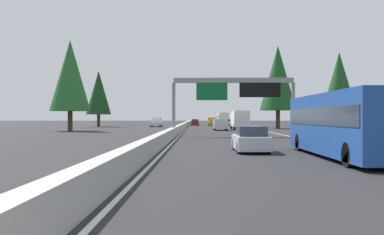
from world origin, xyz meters
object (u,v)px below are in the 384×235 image
Objects in this scene: sign_gantry_overhead at (235,90)px; box_truck_near_center at (240,119)px; conifer_right_near at (339,84)px; minivan_mid_left at (220,124)px; bus_distant_b at (342,122)px; sedan_near_right at (195,123)px; conifer_left_mid at (99,93)px; sedan_far_left at (251,140)px; oncoming_near at (156,122)px; conifer_right_mid at (278,78)px; bus_distant_a at (223,118)px; conifer_left_near at (70,76)px; sedan_mid_right at (227,122)px; pickup_far_center at (212,122)px.

box_truck_near_center is (23.99, -2.85, -3.17)m from sign_gantry_overhead.
conifer_right_near reaches higher than sign_gantry_overhead.
sign_gantry_overhead reaches higher than minivan_mid_left.
bus_distant_b is at bearing -172.03° from sign_gantry_overhead.
sign_gantry_overhead is 2.88× the size of sedan_near_right.
sign_gantry_overhead is 47.81m from conifer_left_mid.
conifer_left_mid is at bearing 20.87° from sedan_far_left.
sign_gantry_overhead is 2.54× the size of minivan_mid_left.
conifer_right_mid is at bearing 58.66° from oncoming_near.
bus_distant_a reaches higher than sedan_far_left.
conifer_left_mid is at bearing 118.35° from sedan_near_right.
conifer_left_near is (-26.99, 9.47, 6.89)m from oncoming_near.
sedan_far_left is 1.00× the size of sedan_near_right.
sedan_mid_right is 9.01m from sedan_near_right.
conifer_left_near is at bearing 99.76° from minivan_mid_left.
conifer_right_mid is 1.11× the size of conifer_left_near.
box_truck_near_center is 0.84× the size of conifer_right_near.
oncoming_near is at bearing -19.34° from conifer_left_near.
conifer_right_near reaches higher than bus_distant_b.
pickup_far_center is (-3.10, 3.64, 0.23)m from sedan_mid_right.
bus_distant_a reaches higher than minivan_mid_left.
sedan_near_right is 40.82m from conifer_left_near.
conifer_right_near is (-14.28, -11.08, 4.54)m from box_truck_near_center.
bus_distant_a is (12.74, 0.27, 1.03)m from sedan_mid_right.
bus_distant_a is 0.81× the size of conifer_right_mid.
pickup_far_center is 0.49× the size of bus_distant_a.
box_truck_near_center is at bearing -173.52° from pickup_far_center.
pickup_far_center is at bearing -0.24° from sedan_far_left.
conifer_right_mid is at bearing -12.57° from sedan_far_left.
minivan_mid_left reaches higher than sedan_near_right.
sedan_far_left is 88.76m from bus_distant_a.
conifer_right_mid is at bearing -166.19° from sedan_mid_right.
conifer_left_near reaches higher than minivan_mid_left.
oncoming_near is (-14.15, 15.47, 0.23)m from sedan_mid_right.
bus_distant_b reaches higher than oncoming_near.
conifer_right_near is 0.79× the size of conifer_left_near.
conifer_right_near is at bearing -129.91° from conifer_left_mid.
minivan_mid_left is 1.14× the size of sedan_mid_right.
bus_distant_a is 60.95m from conifer_right_near.
pickup_far_center is 29.84m from box_truck_near_center.
sedan_far_left is 0.31× the size of conifer_right_mid.
oncoming_near is at bearing 139.53° from sedan_near_right.
bus_distant_b is (-22.72, -3.18, -3.06)m from sign_gantry_overhead.
bus_distant_a reaches higher than pickup_far_center.
sedan_far_left is at bearing 177.03° from sedan_mid_right.
sedan_far_left is at bearing 152.97° from conifer_right_near.
conifer_right_near is at bearing -123.60° from minivan_mid_left.
minivan_mid_left is at bearing -173.03° from sedan_near_right.
conifer_left_near is (-53.87, 24.67, 6.09)m from bus_distant_a.
sign_gantry_overhead is 2.26× the size of oncoming_near.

